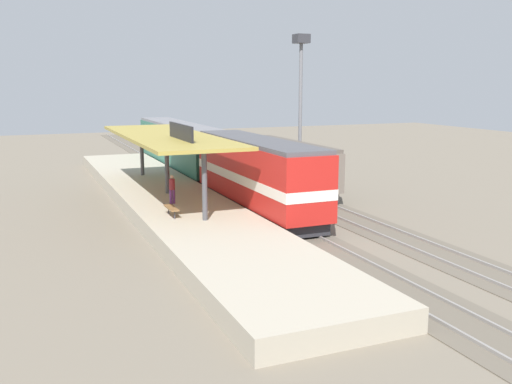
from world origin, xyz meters
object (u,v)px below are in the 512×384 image
Objects in this scene: passenger_carriage_single at (180,147)px; platform_bench at (171,208)px; light_mast at (301,77)px; person_waiting at (172,188)px; freight_car at (285,166)px; locomotive at (257,175)px.

platform_bench is at bearing -106.29° from passenger_carriage_single.
person_waiting is (-12.94, -8.91, -6.54)m from light_mast.
passenger_carriage_single is at bearing 73.50° from person_waiting.
passenger_carriage_single reaches higher than person_waiting.
passenger_carriage_single is 13.24m from freight_car.
platform_bench is 21.41m from passenger_carriage_single.
locomotive is at bearing -7.33° from person_waiting.
locomotive is 7.25m from freight_car.
light_mast is at bearing 41.23° from platform_bench.
light_mast reaches higher than freight_car.
platform_bench is 19.66m from light_mast.
locomotive is (6.00, 2.53, 1.07)m from platform_bench.
freight_car is 10.91m from person_waiting.
platform_bench is at bearing -142.55° from freight_car.
passenger_carriage_single is at bearing 132.77° from light_mast.
light_mast is at bearing 50.81° from locomotive.
platform_bench is 13.37m from freight_car.
light_mast is at bearing -47.23° from passenger_carriage_single.
light_mast is at bearing 51.17° from freight_car.
platform_bench is 0.15× the size of light_mast.
platform_bench is 0.12× the size of locomotive.
locomotive is at bearing -129.19° from light_mast.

